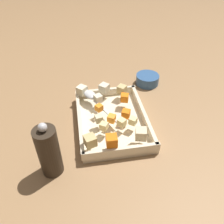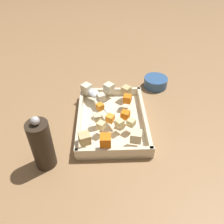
% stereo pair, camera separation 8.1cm
% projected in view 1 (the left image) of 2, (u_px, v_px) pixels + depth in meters
% --- Properties ---
extents(ground_plane, '(4.00, 4.00, 0.00)m').
position_uv_depth(ground_plane, '(113.00, 123.00, 0.85)').
color(ground_plane, '#936D47').
extents(baking_dish, '(0.33, 0.24, 0.05)m').
position_uv_depth(baking_dish, '(112.00, 121.00, 0.84)').
color(baking_dish, beige).
rests_on(baking_dish, ground_plane).
extents(carrot_chunk_far_right, '(0.04, 0.04, 0.03)m').
position_uv_depth(carrot_chunk_far_right, '(126.00, 114.00, 0.80)').
color(carrot_chunk_far_right, orange).
rests_on(carrot_chunk_far_right, baking_dish).
extents(carrot_chunk_corner_nw, '(0.03, 0.03, 0.02)m').
position_uv_depth(carrot_chunk_corner_nw, '(112.00, 118.00, 0.78)').
color(carrot_chunk_corner_nw, orange).
rests_on(carrot_chunk_corner_nw, baking_dish).
extents(carrot_chunk_heap_side, '(0.03, 0.03, 0.02)m').
position_uv_depth(carrot_chunk_heap_side, '(99.00, 108.00, 0.83)').
color(carrot_chunk_heap_side, orange).
rests_on(carrot_chunk_heap_side, baking_dish).
extents(carrot_chunk_mid_left, '(0.04, 0.04, 0.03)m').
position_uv_depth(carrot_chunk_mid_left, '(125.00, 98.00, 0.87)').
color(carrot_chunk_mid_left, orange).
rests_on(carrot_chunk_mid_left, baking_dish).
extents(carrot_chunk_near_right, '(0.03, 0.03, 0.03)m').
position_uv_depth(carrot_chunk_near_right, '(112.00, 141.00, 0.70)').
color(carrot_chunk_near_right, orange).
rests_on(carrot_chunk_near_right, baking_dish).
extents(potato_chunk_under_handle, '(0.03, 0.03, 0.02)m').
position_uv_depth(potato_chunk_under_handle, '(122.00, 122.00, 0.77)').
color(potato_chunk_under_handle, '#E0CC89').
rests_on(potato_chunk_under_handle, baking_dish).
extents(potato_chunk_corner_sw, '(0.04, 0.04, 0.03)m').
position_uv_depth(potato_chunk_corner_sw, '(122.00, 89.00, 0.91)').
color(potato_chunk_corner_sw, tan).
rests_on(potato_chunk_corner_sw, baking_dish).
extents(potato_chunk_heap_top, '(0.04, 0.04, 0.03)m').
position_uv_depth(potato_chunk_heap_top, '(90.00, 141.00, 0.70)').
color(potato_chunk_heap_top, tan).
rests_on(potato_chunk_heap_top, baking_dish).
extents(potato_chunk_corner_se, '(0.04, 0.04, 0.03)m').
position_uv_depth(potato_chunk_corner_se, '(141.00, 134.00, 0.72)').
color(potato_chunk_corner_se, beige).
rests_on(potato_chunk_corner_se, baking_dish).
extents(potato_chunk_near_left, '(0.03, 0.03, 0.02)m').
position_uv_depth(potato_chunk_near_left, '(99.00, 119.00, 0.78)').
color(potato_chunk_near_left, beige).
rests_on(potato_chunk_near_left, baking_dish).
extents(potato_chunk_rim_edge, '(0.03, 0.03, 0.02)m').
position_uv_depth(potato_chunk_rim_edge, '(104.00, 126.00, 0.76)').
color(potato_chunk_rim_edge, '#E0CC89').
rests_on(potato_chunk_rim_edge, baking_dish).
extents(potato_chunk_center, '(0.03, 0.03, 0.02)m').
position_uv_depth(potato_chunk_center, '(133.00, 121.00, 0.78)').
color(potato_chunk_center, '#E0CC89').
rests_on(potato_chunk_center, baking_dish).
extents(potato_chunk_corner_ne, '(0.05, 0.05, 0.03)m').
position_uv_depth(potato_chunk_corner_ne, '(82.00, 90.00, 0.90)').
color(potato_chunk_corner_ne, beige).
rests_on(potato_chunk_corner_ne, baking_dish).
extents(parsnip_chunk_near_spoon, '(0.05, 0.05, 0.03)m').
position_uv_depth(parsnip_chunk_near_spoon, '(104.00, 88.00, 0.92)').
color(parsnip_chunk_near_spoon, beige).
rests_on(parsnip_chunk_near_spoon, baking_dish).
extents(parsnip_chunk_front_center, '(0.03, 0.03, 0.03)m').
position_uv_depth(parsnip_chunk_front_center, '(98.00, 98.00, 0.87)').
color(parsnip_chunk_front_center, beige).
rests_on(parsnip_chunk_front_center, baking_dish).
extents(serving_spoon, '(0.20, 0.11, 0.02)m').
position_uv_depth(serving_spoon, '(92.00, 97.00, 0.88)').
color(serving_spoon, silver).
rests_on(serving_spoon, baking_dish).
extents(pepper_mill, '(0.06, 0.06, 0.19)m').
position_uv_depth(pepper_mill, '(49.00, 151.00, 0.64)').
color(pepper_mill, '#2D2319').
rests_on(pepper_mill, ground_plane).
extents(small_prep_bowl, '(0.10, 0.10, 0.04)m').
position_uv_depth(small_prep_bowl, '(147.00, 79.00, 1.04)').
color(small_prep_bowl, '#33598C').
rests_on(small_prep_bowl, ground_plane).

